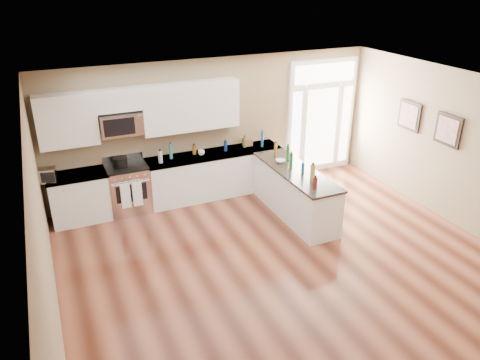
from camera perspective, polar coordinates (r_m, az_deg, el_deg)
The scene contains 20 objects.
ground at distance 7.22m, azimuth 9.03°, elevation -13.36°, with size 8.00×8.00×0.00m, color #461F13.
room_shell at distance 6.33m, azimuth 10.03°, elevation -1.01°, with size 8.00×8.00×8.00m.
back_cabinet_left at distance 9.29m, azimuth -18.94°, elevation -2.16°, with size 1.10×0.66×0.94m.
back_cabinet_right at distance 9.79m, azimuth -3.08°, elevation 0.59°, with size 2.85×0.66×0.94m.
peninsula_cabinet at distance 9.03m, azimuth 6.66°, elevation -1.72°, with size 0.69×2.32×0.94m.
upper_cabinet_left at distance 8.90m, azimuth -20.40°, elevation 6.82°, with size 1.04×0.33×0.95m, color silver.
upper_cabinet_right at distance 9.29m, azimuth -6.03°, elevation 8.92°, with size 1.94×0.33×0.95m, color silver.
upper_cabinet_short at distance 8.92m, azimuth -14.67°, elevation 9.44°, with size 0.82×0.33×0.40m, color silver.
microwave at distance 9.00m, azimuth -14.34°, elevation 6.68°, with size 0.78×0.41×0.42m.
entry_door at distance 10.88m, azimuth 9.84°, elevation 7.59°, with size 1.70×0.10×2.60m.
wall_art_near at distance 10.02m, azimuth 19.95°, elevation 7.40°, with size 0.05×0.58×0.58m.
wall_art_far at distance 9.36m, azimuth 24.03°, elevation 5.59°, with size 0.05×0.58×0.58m.
kitchen_range at distance 9.35m, azimuth -13.45°, elevation -0.99°, with size 0.78×0.69×1.08m.
stockpot at distance 9.11m, azimuth -14.40°, elevation 2.16°, with size 0.27×0.27×0.20m, color black.
toaster_oven at distance 8.90m, azimuth -22.42°, elevation 0.57°, with size 0.29×0.23×0.25m, color silver.
cardboard_box at distance 9.96m, azimuth 0.90°, elevation 4.64°, with size 0.19×0.14×0.15m, color brown.
bowl_left at distance 9.09m, azimuth -22.38°, elevation 0.35°, with size 0.17×0.17×0.04m, color white.
bowl_peninsula at distance 9.12m, azimuth 4.95°, elevation 2.32°, with size 0.19×0.19×0.06m, color white.
cup_counter at distance 9.48m, azimuth -4.74°, elevation 3.34°, with size 0.13×0.13×0.10m, color white.
counter_bottles at distance 9.02m, azimuth 1.40°, elevation 2.85°, with size 2.37×2.47×0.32m.
Camera 1 is at (-3.27, -4.71, 4.38)m, focal length 35.00 mm.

